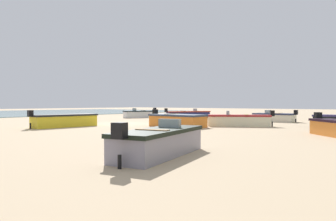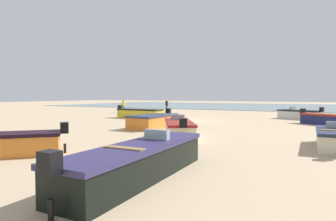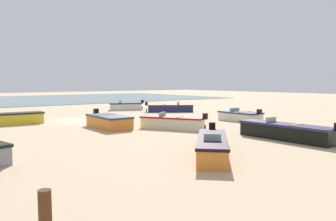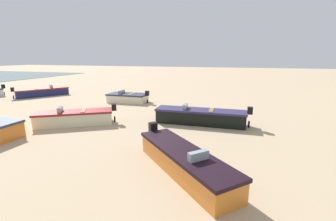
{
  "view_description": "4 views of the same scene",
  "coord_description": "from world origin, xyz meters",
  "px_view_note": "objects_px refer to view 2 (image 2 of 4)",
  "views": [
    {
      "loc": [
        16.24,
        18.54,
        1.59
      ],
      "look_at": [
        -0.27,
        4.67,
        1.12
      ],
      "focal_mm": 32.7,
      "sensor_mm": 36.0,
      "label": 1
    },
    {
      "loc": [
        -9.89,
        21.49,
        2.12
      ],
      "look_at": [
        -0.84,
        4.46,
        1.1
      ],
      "focal_mm": 30.36,
      "sensor_mm": 36.0,
      "label": 2
    },
    {
      "loc": [
        9.69,
        25.47,
        3.12
      ],
      "look_at": [
        -5.59,
        5.28,
        0.9
      ],
      "focal_mm": 34.26,
      "sensor_mm": 36.0,
      "label": 3
    },
    {
      "loc": [
        7.2,
        17.55,
        3.94
      ],
      "look_at": [
        -3.62,
        14.21,
        1.24
      ],
      "focal_mm": 24.33,
      "sensor_mm": 36.0,
      "label": 4
    }
  ],
  "objects_px": {
    "boat_yellow_3": "(139,114)",
    "boat_navy_6": "(335,120)",
    "boat_white_1": "(299,114)",
    "boat_cream_7": "(179,129)",
    "beach_walker_distant": "(123,105)",
    "boat_orange_2": "(153,121)",
    "beach_walker_foreground": "(167,105)",
    "boat_black_8": "(139,161)"
  },
  "relations": [
    {
      "from": "boat_yellow_3",
      "to": "beach_walker_foreground",
      "type": "relative_size",
      "value": 2.95
    },
    {
      "from": "boat_white_1",
      "to": "boat_navy_6",
      "type": "xyz_separation_m",
      "value": [
        -2.55,
        4.99,
        -0.02
      ]
    },
    {
      "from": "boat_black_8",
      "to": "boat_white_1",
      "type": "bearing_deg",
      "value": 82.22
    },
    {
      "from": "boat_white_1",
      "to": "boat_black_8",
      "type": "height_order",
      "value": "boat_black_8"
    },
    {
      "from": "boat_orange_2",
      "to": "boat_yellow_3",
      "type": "bearing_deg",
      "value": -49.14
    },
    {
      "from": "boat_orange_2",
      "to": "beach_walker_distant",
      "type": "distance_m",
      "value": 16.1
    },
    {
      "from": "boat_black_8",
      "to": "beach_walker_distant",
      "type": "distance_m",
      "value": 27.37
    },
    {
      "from": "beach_walker_foreground",
      "to": "boat_navy_6",
      "type": "bearing_deg",
      "value": 28.31
    },
    {
      "from": "beach_walker_distant",
      "to": "boat_black_8",
      "type": "bearing_deg",
      "value": 14.68
    },
    {
      "from": "beach_walker_foreground",
      "to": "boat_black_8",
      "type": "bearing_deg",
      "value": -8.42
    },
    {
      "from": "boat_yellow_3",
      "to": "beach_walker_distant",
      "type": "distance_m",
      "value": 8.39
    },
    {
      "from": "boat_white_1",
      "to": "boat_cream_7",
      "type": "height_order",
      "value": "boat_white_1"
    },
    {
      "from": "boat_white_1",
      "to": "boat_cream_7",
      "type": "xyz_separation_m",
      "value": [
        4.81,
        14.85,
        -0.0
      ]
    },
    {
      "from": "boat_cream_7",
      "to": "beach_walker_distant",
      "type": "height_order",
      "value": "beach_walker_distant"
    },
    {
      "from": "boat_white_1",
      "to": "beach_walker_distant",
      "type": "bearing_deg",
      "value": 114.1
    },
    {
      "from": "boat_orange_2",
      "to": "beach_walker_foreground",
      "type": "xyz_separation_m",
      "value": [
        7.56,
        -15.95,
        0.51
      ]
    },
    {
      "from": "boat_cream_7",
      "to": "boat_black_8",
      "type": "bearing_deg",
      "value": -102.47
    },
    {
      "from": "boat_orange_2",
      "to": "beach_walker_distant",
      "type": "xyz_separation_m",
      "value": [
        11.15,
        -11.61,
        0.51
      ]
    },
    {
      "from": "boat_orange_2",
      "to": "boat_yellow_3",
      "type": "height_order",
      "value": "boat_yellow_3"
    },
    {
      "from": "boat_yellow_3",
      "to": "boat_black_8",
      "type": "bearing_deg",
      "value": 36.64
    },
    {
      "from": "boat_orange_2",
      "to": "beach_walker_distant",
      "type": "relative_size",
      "value": 2.6
    },
    {
      "from": "boat_yellow_3",
      "to": "boat_navy_6",
      "type": "relative_size",
      "value": 1.02
    },
    {
      "from": "boat_black_8",
      "to": "beach_walker_foreground",
      "type": "xyz_separation_m",
      "value": [
        13.16,
        -25.99,
        0.5
      ]
    },
    {
      "from": "boat_white_1",
      "to": "boat_orange_2",
      "type": "xyz_separation_m",
      "value": [
        8.1,
        11.9,
        0.02
      ]
    },
    {
      "from": "boat_yellow_3",
      "to": "boat_navy_6",
      "type": "distance_m",
      "value": 15.71
    },
    {
      "from": "boat_orange_2",
      "to": "beach_walker_foreground",
      "type": "distance_m",
      "value": 17.66
    },
    {
      "from": "boat_white_1",
      "to": "boat_cream_7",
      "type": "distance_m",
      "value": 15.62
    },
    {
      "from": "boat_white_1",
      "to": "beach_walker_distant",
      "type": "distance_m",
      "value": 19.26
    },
    {
      "from": "boat_cream_7",
      "to": "beach_walker_foreground",
      "type": "relative_size",
      "value": 2.72
    },
    {
      "from": "boat_yellow_3",
      "to": "boat_cream_7",
      "type": "height_order",
      "value": "boat_yellow_3"
    },
    {
      "from": "boat_navy_6",
      "to": "beach_walker_distant",
      "type": "xyz_separation_m",
      "value": [
        21.8,
        -4.71,
        0.54
      ]
    },
    {
      "from": "boat_orange_2",
      "to": "boat_cream_7",
      "type": "distance_m",
      "value": 4.42
    },
    {
      "from": "boat_yellow_3",
      "to": "boat_black_8",
      "type": "xyz_separation_m",
      "value": [
        -10.62,
        15.93,
        0.01
      ]
    },
    {
      "from": "boat_navy_6",
      "to": "beach_walker_foreground",
      "type": "relative_size",
      "value": 2.89
    },
    {
      "from": "boat_cream_7",
      "to": "boat_navy_6",
      "type": "bearing_deg",
      "value": 22.72
    },
    {
      "from": "beach_walker_distant",
      "to": "boat_orange_2",
      "type": "bearing_deg",
      "value": 20.81
    },
    {
      "from": "boat_cream_7",
      "to": "beach_walker_distant",
      "type": "xyz_separation_m",
      "value": [
        14.44,
        -14.57,
        0.53
      ]
    },
    {
      "from": "boat_cream_7",
      "to": "boat_white_1",
      "type": "bearing_deg",
      "value": 41.52
    },
    {
      "from": "boat_yellow_3",
      "to": "beach_walker_foreground",
      "type": "bearing_deg",
      "value": -162.92
    },
    {
      "from": "boat_black_8",
      "to": "boat_cream_7",
      "type": "bearing_deg",
      "value": 106.79
    },
    {
      "from": "boat_white_1",
      "to": "boat_orange_2",
      "type": "bearing_deg",
      "value": 168.99
    },
    {
      "from": "boat_white_1",
      "to": "boat_cream_7",
      "type": "bearing_deg",
      "value": -174.72
    }
  ]
}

